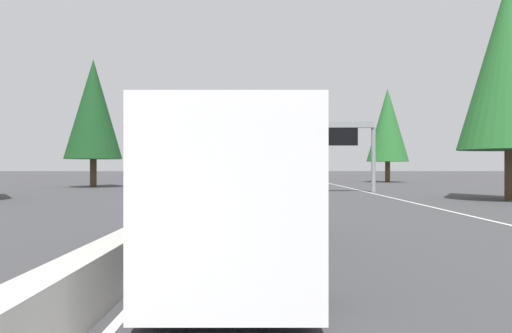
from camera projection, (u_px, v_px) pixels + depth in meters
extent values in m
plane|color=#38383A|center=(239.00, 183.00, 61.63)|extent=(320.00, 320.00, 0.00)
cube|color=#ADAAA3|center=(241.00, 176.00, 81.63)|extent=(180.00, 0.56, 0.90)
cube|color=silver|center=(318.00, 181.00, 71.63)|extent=(160.00, 0.16, 0.01)
cube|color=silver|center=(243.00, 181.00, 71.63)|extent=(160.00, 0.16, 0.01)
cylinder|color=gray|center=(226.00, 160.00, 39.87)|extent=(0.36, 0.36, 5.41)
cylinder|color=gray|center=(373.00, 160.00, 39.88)|extent=(0.36, 0.36, 5.41)
cube|color=gray|center=(300.00, 125.00, 39.87)|extent=(0.50, 12.32, 0.50)
cube|color=#0C602D|center=(274.00, 138.00, 39.72)|extent=(0.12, 3.20, 1.90)
cube|color=black|center=(333.00, 137.00, 39.73)|extent=(0.16, 4.20, 1.50)
cube|color=white|center=(241.00, 188.00, 11.55)|extent=(11.50, 2.50, 2.90)
cube|color=#2D3847|center=(241.00, 173.00, 11.55)|extent=(11.04, 2.55, 0.84)
cylinder|color=black|center=(211.00, 217.00, 15.58)|extent=(1.00, 0.30, 1.00)
cylinder|color=black|center=(278.00, 217.00, 15.58)|extent=(1.00, 0.30, 1.00)
cylinder|color=black|center=(163.00, 272.00, 7.53)|extent=(1.00, 0.30, 1.00)
cylinder|color=black|center=(302.00, 272.00, 7.53)|extent=(1.00, 0.30, 1.00)
cube|color=black|center=(290.00, 179.00, 44.80)|extent=(5.00, 1.95, 1.44)
cube|color=#2D3847|center=(292.00, 177.00, 42.50)|extent=(0.08, 1.48, 0.56)
cylinder|color=black|center=(280.00, 185.00, 46.50)|extent=(0.70, 0.24, 0.70)
cylinder|color=black|center=(298.00, 185.00, 46.50)|extent=(0.70, 0.24, 0.70)
cylinder|color=black|center=(282.00, 187.00, 43.10)|extent=(0.70, 0.24, 0.70)
cylinder|color=black|center=(301.00, 187.00, 43.10)|extent=(0.70, 0.24, 0.70)
cube|color=white|center=(307.00, 170.00, 64.91)|extent=(6.12, 2.40, 2.50)
cube|color=#2D6B38|center=(304.00, 172.00, 69.16)|extent=(2.38, 2.30, 1.90)
cylinder|color=black|center=(297.00, 178.00, 68.99)|extent=(0.90, 0.28, 0.90)
cylinder|color=black|center=(311.00, 178.00, 68.99)|extent=(0.90, 0.28, 0.90)
cylinder|color=black|center=(300.00, 179.00, 63.21)|extent=(0.90, 0.28, 0.90)
cylinder|color=black|center=(316.00, 179.00, 63.21)|extent=(0.90, 0.28, 0.90)
cube|color=maroon|center=(288.00, 174.00, 104.99)|extent=(4.40, 1.80, 0.76)
cube|color=#2D3847|center=(288.00, 171.00, 104.77)|extent=(2.46, 1.51, 0.56)
cylinder|color=black|center=(284.00, 175.00, 106.39)|extent=(0.64, 0.22, 0.64)
cylinder|color=black|center=(291.00, 175.00, 106.39)|extent=(0.64, 0.22, 0.64)
cylinder|color=black|center=(285.00, 175.00, 103.58)|extent=(0.64, 0.22, 0.64)
cylinder|color=black|center=(292.00, 175.00, 103.58)|extent=(0.64, 0.22, 0.64)
cube|color=#AD931E|center=(269.00, 173.00, 114.54)|extent=(4.40, 1.80, 0.76)
cube|color=#2D3847|center=(269.00, 171.00, 114.32)|extent=(2.46, 1.51, 0.56)
cylinder|color=black|center=(266.00, 174.00, 115.95)|extent=(0.64, 0.22, 0.64)
cylinder|color=black|center=(272.00, 174.00, 115.95)|extent=(0.64, 0.22, 0.64)
cylinder|color=black|center=(266.00, 174.00, 113.13)|extent=(0.64, 0.22, 0.64)
cylinder|color=black|center=(272.00, 174.00, 113.13)|extent=(0.64, 0.22, 0.64)
cube|color=#1E4793|center=(197.00, 185.00, 42.13)|extent=(4.40, 1.80, 0.76)
cube|color=#2D3847|center=(197.00, 178.00, 41.91)|extent=(2.46, 1.51, 0.56)
cylinder|color=black|center=(191.00, 187.00, 43.54)|extent=(0.64, 0.22, 0.64)
cylinder|color=black|center=(208.00, 187.00, 43.54)|extent=(0.64, 0.22, 0.64)
cylinder|color=black|center=(186.00, 188.00, 40.72)|extent=(0.64, 0.22, 0.64)
cylinder|color=black|center=(205.00, 188.00, 40.72)|extent=(0.64, 0.22, 0.64)
cube|color=silver|center=(210.00, 175.00, 89.55)|extent=(5.60, 2.00, 0.70)
cube|color=silver|center=(211.00, 170.00, 90.56)|extent=(2.24, 1.84, 0.90)
cube|color=#2D3847|center=(211.00, 170.00, 90.56)|extent=(2.02, 1.92, 0.41)
cylinder|color=black|center=(207.00, 176.00, 91.40)|extent=(0.80, 0.28, 0.80)
cylinder|color=black|center=(216.00, 176.00, 91.40)|extent=(0.80, 0.28, 0.80)
cylinder|color=black|center=(205.00, 176.00, 87.70)|extent=(0.80, 0.28, 0.80)
cylinder|color=black|center=(214.00, 176.00, 87.70)|extent=(0.80, 0.28, 0.80)
cylinder|color=#4C3823|center=(511.00, 175.00, 30.40)|extent=(0.71, 0.71, 3.24)
cone|color=#236028|center=(511.00, 60.00, 30.40)|extent=(6.47, 6.47, 11.47)
cylinder|color=#4C3823|center=(388.00, 172.00, 65.57)|extent=(0.67, 0.67, 2.85)
cone|color=#236028|center=(388.00, 125.00, 65.57)|extent=(5.69, 5.69, 10.09)
cylinder|color=#4C3823|center=(93.00, 173.00, 50.04)|extent=(0.68, 0.68, 2.96)
cone|color=#143D19|center=(93.00, 109.00, 50.04)|extent=(5.91, 5.91, 10.48)
cylinder|color=#4C3823|center=(142.00, 171.00, 79.17)|extent=(0.67, 0.67, 2.88)
cone|color=#236028|center=(142.00, 132.00, 79.17)|extent=(5.76, 5.76, 10.21)
cylinder|color=#4C3823|center=(153.00, 169.00, 86.07)|extent=(0.73, 0.73, 3.39)
cone|color=#194C1E|center=(153.00, 127.00, 86.07)|extent=(6.77, 6.77, 12.01)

